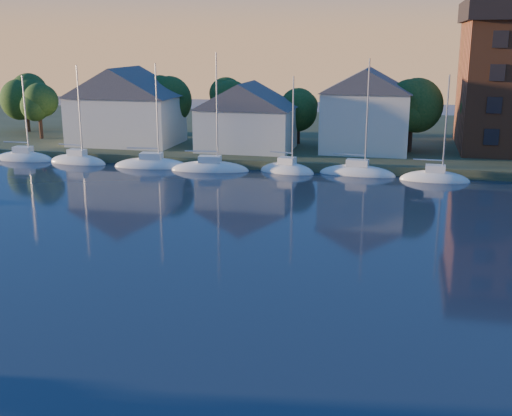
% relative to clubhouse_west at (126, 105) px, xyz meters
% --- Properties ---
extents(shoreline_land, '(160.00, 50.00, 2.00)m').
position_rel_clubhouse_west_xyz_m(shoreline_land, '(22.00, 17.00, -5.93)').
color(shoreline_land, '#353E24').
rests_on(shoreline_land, ground).
extents(wooden_dock, '(120.00, 3.00, 1.00)m').
position_rel_clubhouse_west_xyz_m(wooden_dock, '(22.00, -6.00, -5.93)').
color(wooden_dock, brown).
rests_on(wooden_dock, ground).
extents(clubhouse_west, '(13.65, 9.45, 9.64)m').
position_rel_clubhouse_west_xyz_m(clubhouse_west, '(0.00, 0.00, 0.00)').
color(clubhouse_west, silver).
rests_on(clubhouse_west, shoreline_land).
extents(clubhouse_centre, '(11.55, 8.40, 8.08)m').
position_rel_clubhouse_west_xyz_m(clubhouse_centre, '(16.00, -1.00, -0.80)').
color(clubhouse_centre, silver).
rests_on(clubhouse_centre, shoreline_land).
extents(clubhouse_east, '(10.50, 8.40, 9.80)m').
position_rel_clubhouse_west_xyz_m(clubhouse_east, '(30.00, 1.00, 0.07)').
color(clubhouse_east, silver).
rests_on(clubhouse_east, shoreline_land).
extents(tree_line, '(93.40, 5.40, 8.90)m').
position_rel_clubhouse_west_xyz_m(tree_line, '(24.00, 5.00, 1.24)').
color(tree_line, '#3D261B').
rests_on(tree_line, shoreline_land).
extents(moored_fleet, '(63.50, 2.40, 12.05)m').
position_rel_clubhouse_west_xyz_m(moored_fleet, '(10.00, -9.00, -5.83)').
color(moored_fleet, silver).
rests_on(moored_fleet, ground).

